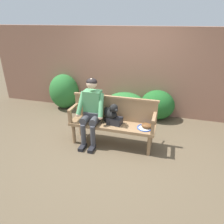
% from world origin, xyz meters
% --- Properties ---
extents(ground_plane, '(40.00, 40.00, 0.00)m').
position_xyz_m(ground_plane, '(0.00, 0.00, 0.00)').
color(ground_plane, brown).
extents(brick_garden_fence, '(8.00, 0.30, 2.21)m').
position_xyz_m(brick_garden_fence, '(0.00, 1.83, 1.10)').
color(brick_garden_fence, '#936651').
rests_on(brick_garden_fence, ground).
extents(hedge_bush_mid_left, '(0.86, 0.70, 0.75)m').
position_xyz_m(hedge_bush_mid_left, '(0.77, 1.48, 0.38)').
color(hedge_bush_mid_left, '#1E5B23').
rests_on(hedge_bush_mid_left, ground).
extents(hedge_bush_far_left, '(1.06, 0.80, 0.62)m').
position_xyz_m(hedge_bush_far_left, '(-0.05, 1.44, 0.31)').
color(hedge_bush_far_left, '#286B2D').
rests_on(hedge_bush_far_left, ground).
extents(hedge_bush_far_right, '(0.83, 0.76, 0.97)m').
position_xyz_m(hedge_bush_far_right, '(-1.84, 1.49, 0.49)').
color(hedge_bush_far_right, '#286B2D').
rests_on(hedge_bush_far_right, ground).
extents(garden_bench, '(1.70, 0.46, 0.48)m').
position_xyz_m(garden_bench, '(0.00, 0.00, 0.41)').
color(garden_bench, '#93704C').
rests_on(garden_bench, ground).
extents(bench_backrest, '(1.74, 0.06, 0.50)m').
position_xyz_m(bench_backrest, '(0.00, 0.20, 0.73)').
color(bench_backrest, '#93704C').
rests_on(bench_backrest, garden_bench).
extents(bench_armrest_left_end, '(0.06, 0.46, 0.28)m').
position_xyz_m(bench_armrest_left_end, '(-0.81, -0.08, 0.67)').
color(bench_armrest_left_end, '#93704C').
rests_on(bench_armrest_left_end, garden_bench).
extents(bench_armrest_right_end, '(0.06, 0.46, 0.28)m').
position_xyz_m(bench_armrest_right_end, '(0.81, -0.08, 0.67)').
color(bench_armrest_right_end, '#93704C').
rests_on(bench_armrest_right_end, garden_bench).
extents(person_seated, '(0.56, 0.63, 1.35)m').
position_xyz_m(person_seated, '(-0.42, -0.01, 0.75)').
color(person_seated, black).
rests_on(person_seated, ground).
extents(dog_on_bench, '(0.40, 0.38, 0.44)m').
position_xyz_m(dog_on_bench, '(-0.02, 0.01, 0.70)').
color(dog_on_bench, black).
rests_on(dog_on_bench, garden_bench).
extents(tennis_racket, '(0.36, 0.58, 0.03)m').
position_xyz_m(tennis_racket, '(0.66, 0.02, 0.49)').
color(tennis_racket, blue).
rests_on(tennis_racket, garden_bench).
extents(baseball_glove, '(0.23, 0.18, 0.09)m').
position_xyz_m(baseball_glove, '(0.69, 0.01, 0.52)').
color(baseball_glove, brown).
rests_on(baseball_glove, garden_bench).
extents(sports_bag, '(0.31, 0.24, 0.14)m').
position_xyz_m(sports_bag, '(0.05, 0.00, 0.55)').
color(sports_bag, '#232328').
rests_on(sports_bag, garden_bench).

